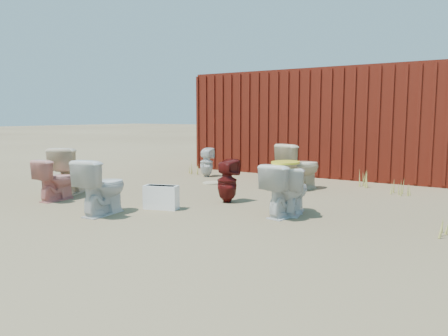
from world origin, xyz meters
The scene contains 19 objects.
ground centered at (0.00, 0.00, 0.00)m, with size 100.00×100.00×0.00m, color brown.
shipping_container centered at (0.00, 5.20, 1.20)m, with size 6.00×2.40×2.40m, color #46160B.
toilet_front_pink centered at (-2.38, -0.72, 0.34)m, with size 0.38×0.66×0.68m, color #DB877E.
toilet_front_c centered at (-0.97, -1.01, 0.39)m, with size 0.44×0.76×0.78m, color silver.
toilet_front_maroon centered at (0.04, 0.64, 0.34)m, with size 0.31×0.31×0.68m, color #500F0D.
toilet_front_e centered at (1.25, 0.46, 0.34)m, with size 0.38×0.66×0.67m, color silver.
toilet_back_a centered at (-1.92, 2.85, 0.32)m, with size 0.29×0.30×0.65m, color silver.
toilet_back_beige_left centered at (-2.67, -0.22, 0.41)m, with size 0.46×0.81×0.83m, color beige.
toilet_back_beige_right centered at (0.49, 2.42, 0.43)m, with size 0.48×0.84×0.85m, color beige.
toilet_back_yellowlid centered at (1.21, 0.25, 0.36)m, with size 0.41×0.71×0.73m, color silver.
yellow_lid centered at (1.21, 0.25, 0.74)m, with size 0.37×0.46×0.03m, color gold.
loose_tank centered at (-0.51, -0.31, 0.17)m, with size 0.50×0.20×0.35m, color white.
loose_lid_near centered at (0.65, 1.62, 0.01)m, with size 0.38×0.49×0.02m, color #C5AC8F.
loose_lid_far centered at (-1.27, 2.12, 0.01)m, with size 0.36×0.47×0.02m, color tan.
weed_clump_a centered at (-2.42, 3.16, 0.14)m, with size 0.36×0.36×0.29m, color #9E973F.
weed_clump_b centered at (0.44, 2.41, 0.15)m, with size 0.32×0.32×0.29m, color #9E973F.
weed_clump_c centered at (2.22, 2.78, 0.14)m, with size 0.36×0.36×0.27m, color #9E973F.
weed_clump_d centered at (-0.78, 3.50, 0.14)m, with size 0.30×0.30×0.27m, color #9E973F.
weed_clump_e centered at (1.37, 3.39, 0.15)m, with size 0.34×0.34×0.30m, color #9E973F.
Camera 1 is at (3.69, -5.10, 1.37)m, focal length 35.00 mm.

